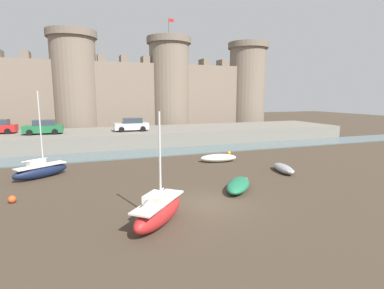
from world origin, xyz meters
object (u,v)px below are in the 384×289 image
object	(u,v)px
rowboat_midflat_right	(238,185)
sailboat_midflat_left	(159,211)
mooring_buoy_near_channel	(229,153)
car_quay_west	(132,125)
rowboat_near_channel_left	(218,158)
rowboat_foreground_centre	(283,168)
sailboat_foreground_left	(41,170)
car_quay_centre_west	(44,127)
mooring_buoy_off_centre	(12,199)

from	to	relation	value
rowboat_midflat_right	sailboat_midflat_left	bearing A→B (deg)	-151.31
mooring_buoy_near_channel	car_quay_west	world-z (taller)	car_quay_west
sailboat_midflat_left	rowboat_near_channel_left	xyz separation A→B (m)	(8.43, 11.41, -0.30)
rowboat_foreground_centre	rowboat_midflat_right	size ratio (longest dim) A/B	0.87
rowboat_foreground_centre	rowboat_near_channel_left	bearing A→B (deg)	121.53
car_quay_west	sailboat_foreground_left	bearing A→B (deg)	-124.31
car_quay_centre_west	rowboat_foreground_centre	bearing A→B (deg)	-43.63
rowboat_near_channel_left	car_quay_west	xyz separation A→B (m)	(-5.94, 12.39, 2.12)
rowboat_foreground_centre	mooring_buoy_off_centre	xyz separation A→B (m)	(-18.80, -0.46, -0.12)
sailboat_midflat_left	car_quay_centre_west	size ratio (longest dim) A/B	1.28
rowboat_foreground_centre	rowboat_midflat_right	xyz separation A→B (m)	(-5.61, -2.85, 0.04)
sailboat_foreground_left	sailboat_midflat_left	xyz separation A→B (m)	(6.25, -10.99, 0.09)
rowboat_foreground_centre	car_quay_west	bearing A→B (deg)	117.45
rowboat_foreground_centre	sailboat_foreground_left	world-z (taller)	sailboat_foreground_left
rowboat_foreground_centre	rowboat_near_channel_left	distance (m)	6.16
mooring_buoy_near_channel	rowboat_midflat_right	bearing A→B (deg)	-114.13
car_quay_centre_west	rowboat_near_channel_left	bearing A→B (deg)	-39.17
sailboat_foreground_left	car_quay_centre_west	distance (m)	13.44
rowboat_midflat_right	mooring_buoy_off_centre	world-z (taller)	rowboat_midflat_right
sailboat_foreground_left	rowboat_near_channel_left	world-z (taller)	sailboat_foreground_left
sailboat_midflat_left	mooring_buoy_off_centre	world-z (taller)	sailboat_midflat_left
sailboat_foreground_left	mooring_buoy_near_channel	bearing A→B (deg)	10.07
mooring_buoy_off_centre	car_quay_west	xyz separation A→B (m)	(9.63, 18.11, 2.29)
sailboat_midflat_left	rowboat_midflat_right	distance (m)	6.90
rowboat_midflat_right	mooring_buoy_off_centre	xyz separation A→B (m)	(-13.19, 2.38, -0.15)
mooring_buoy_near_channel	car_quay_west	distance (m)	13.06
sailboat_foreground_left	rowboat_midflat_right	world-z (taller)	sailboat_foreground_left
sailboat_midflat_left	mooring_buoy_near_channel	world-z (taller)	sailboat_midflat_left
sailboat_foreground_left	mooring_buoy_off_centre	bearing A→B (deg)	-99.55
rowboat_foreground_centre	car_quay_west	size ratio (longest dim) A/B	0.75
sailboat_midflat_left	mooring_buoy_near_channel	distance (m)	17.74
mooring_buoy_off_centre	car_quay_centre_west	distance (m)	18.70
car_quay_west	rowboat_foreground_centre	bearing A→B (deg)	-62.55
mooring_buoy_near_channel	mooring_buoy_off_centre	world-z (taller)	mooring_buoy_off_centre
rowboat_near_channel_left	car_quay_centre_west	size ratio (longest dim) A/B	0.85
mooring_buoy_near_channel	mooring_buoy_off_centre	xyz separation A→B (m)	(-17.99, -8.34, 0.02)
sailboat_foreground_left	rowboat_midflat_right	distance (m)	14.50
rowboat_foreground_centre	car_quay_west	xyz separation A→B (m)	(-9.17, 17.64, 2.17)
mooring_buoy_off_centre	rowboat_near_channel_left	bearing A→B (deg)	20.17
sailboat_foreground_left	mooring_buoy_off_centre	world-z (taller)	sailboat_foreground_left
sailboat_foreground_left	sailboat_midflat_left	world-z (taller)	sailboat_foreground_left
sailboat_midflat_left	rowboat_midflat_right	size ratio (longest dim) A/B	1.51
car_quay_west	rowboat_midflat_right	bearing A→B (deg)	-80.15
rowboat_midflat_right	car_quay_centre_west	world-z (taller)	car_quay_centre_west
sailboat_midflat_left	mooring_buoy_off_centre	bearing A→B (deg)	141.45
sailboat_midflat_left	rowboat_near_channel_left	world-z (taller)	sailboat_midflat_left
sailboat_foreground_left	car_quay_centre_west	bearing A→B (deg)	94.66
rowboat_near_channel_left	mooring_buoy_off_centre	xyz separation A→B (m)	(-15.57, -5.72, -0.16)
car_quay_west	mooring_buoy_near_channel	bearing A→B (deg)	-49.43
mooring_buoy_off_centre	sailboat_midflat_left	bearing A→B (deg)	-38.55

